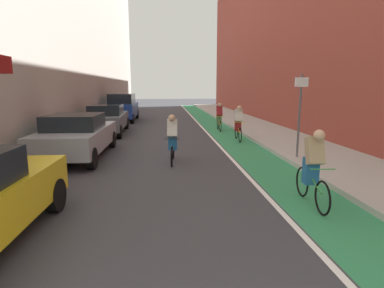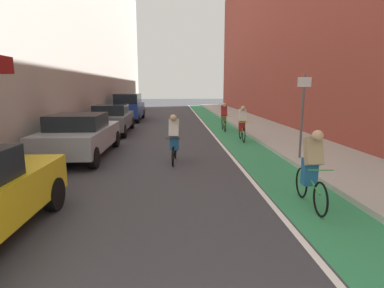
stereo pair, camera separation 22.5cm
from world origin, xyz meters
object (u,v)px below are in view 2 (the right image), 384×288
Objects in this scene: cyclist_mid at (174,138)px; street_sign_post at (303,109)px; cyclist_lead at (312,166)px; parked_sedan_gray at (112,119)px; cyclist_far at (224,117)px; parked_sedan_silver at (80,135)px; parked_suv_blue at (129,107)px; cyclist_trailing at (242,123)px.

street_sign_post is at bearing -2.02° from cyclist_mid.
cyclist_mid is (-2.80, 3.97, -0.04)m from cyclist_lead.
parked_sedan_gray is 6.16m from cyclist_far.
street_sign_post reaches higher than parked_sedan_gray.
parked_sedan_silver and parked_sedan_gray have the same top height.
parked_suv_blue is at bearing 104.03° from cyclist_mid.
parked_suv_blue is at bearing 136.78° from cyclist_far.
parked_sedan_silver is 2.66× the size of cyclist_trailing.
cyclist_lead is 0.99× the size of cyclist_trailing.
street_sign_post is at bearing -60.84° from parked_suv_blue.
parked_sedan_silver is at bearing -90.00° from parked_suv_blue.
parked_suv_blue reaches higher than cyclist_lead.
cyclist_lead is (6.10, -17.19, -0.17)m from parked_suv_blue.
street_sign_post is at bearing -76.24° from cyclist_trailing.
street_sign_post is at bearing -80.15° from cyclist_far.
parked_sedan_gray is at bearing 119.40° from cyclist_lead.
parked_suv_blue is 11.22m from cyclist_trailing.
parked_sedan_silver is 5.80m from parked_sedan_gray.
parked_suv_blue is 13.62m from cyclist_mid.
parked_sedan_silver is at bearing -90.02° from parked_sedan_gray.
cyclist_far is (6.14, -5.77, -0.22)m from parked_suv_blue.
cyclist_far is (6.14, 0.60, 0.02)m from parked_sedan_gray.
parked_sedan_silver is 0.97× the size of parked_sedan_gray.
cyclist_lead is at bearing -92.39° from cyclist_trailing.
parked_sedan_silver is at bearing 170.87° from street_sign_post.
cyclist_far is (6.14, 6.39, 0.02)m from parked_sedan_silver.
street_sign_post is (1.02, -4.17, 0.94)m from cyclist_trailing.
cyclist_trailing reaches higher than cyclist_far.
cyclist_lead is 4.16m from street_sign_post.
cyclist_lead is 4.86m from cyclist_mid.
cyclist_far is 0.61× the size of street_sign_post.
cyclist_lead is (6.10, -5.03, 0.06)m from parked_sedan_silver.
parked_sedan_gray is (0.00, 5.80, -0.00)m from parked_sedan_silver.
street_sign_post is (7.45, -7.00, 0.96)m from parked_sedan_gray.
parked_sedan_gray is 1.75× the size of street_sign_post.
cyclist_mid reaches higher than parked_sedan_gray.
cyclist_mid is 0.96× the size of cyclist_trailing.
cyclist_far is at bearing 89.81° from cyclist_lead.
parked_sedan_gray is at bearing 156.32° from cyclist_trailing.
parked_suv_blue is 8.43m from cyclist_far.
cyclist_mid is at bearing -64.26° from parked_sedan_gray.
parked_suv_blue is at bearing 119.16° from street_sign_post.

